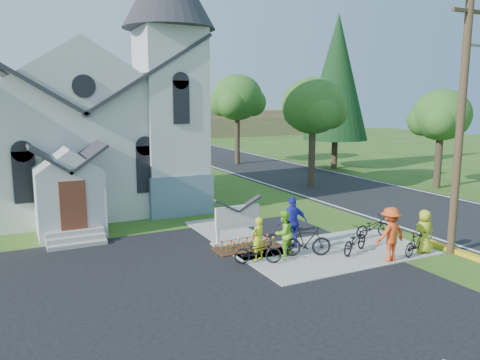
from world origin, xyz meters
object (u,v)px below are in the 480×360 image
cyclist_0 (258,239)px  bike_2 (355,241)px  church_sign (238,217)px  bike_3 (416,243)px  bike_0 (258,251)px  cyclist_1 (283,233)px  cyclist_4 (424,231)px  bike_1 (307,242)px  utility_pole (463,106)px  bike_4 (373,227)px  cyclist_2 (293,223)px  cyclist_3 (390,234)px

cyclist_0 → bike_2: cyclist_0 is taller
church_sign → bike_3: church_sign is taller
bike_0 → cyclist_0: bearing=-6.9°
cyclist_1 → bike_2: (2.54, -0.89, -0.39)m
cyclist_0 → cyclist_4: bearing=142.4°
bike_1 → cyclist_4: cyclist_4 is taller
church_sign → utility_pole: (6.56, -4.70, 4.38)m
cyclist_0 → cyclist_1: size_ratio=0.92×
bike_3 → cyclist_4: (0.49, 0.11, 0.36)m
church_sign → cyclist_1: (0.72, -2.29, -0.14)m
bike_4 → utility_pole: bearing=-152.1°
utility_pole → cyclist_2: (-5.06, 3.04, -4.36)m
cyclist_2 → cyclist_1: bearing=50.6°
bike_0 → bike_4: size_ratio=0.98×
bike_0 → bike_1: bearing=-70.9°
church_sign → bike_1: bearing=-62.2°
cyclist_4 → bike_4: cyclist_4 is taller
utility_pole → bike_2: utility_pole is taller
utility_pole → cyclist_0: size_ratio=6.46×
cyclist_3 → cyclist_4: bearing=-178.4°
bike_3 → bike_4: size_ratio=0.89×
bike_2 → bike_3: (1.79, -1.22, -0.00)m
bike_1 → bike_4: 3.86m
bike_3 → bike_4: bearing=-18.7°
cyclist_1 → bike_3: 4.83m
cyclist_0 → bike_0: bearing=41.8°
cyclist_0 → bike_1: 1.83m
church_sign → bike_0: bearing=-100.9°
cyclist_1 → bike_3: size_ratio=1.12×
utility_pole → bike_3: 5.14m
bike_0 → bike_2: 3.80m
cyclist_4 → cyclist_1: bearing=-8.1°
church_sign → bike_4: size_ratio=1.32×
church_sign → cyclist_4: (5.53, -4.29, -0.17)m
bike_1 → cyclist_4: (4.10, -1.58, 0.27)m
bike_1 → cyclist_0: bearing=98.4°
bike_4 → bike_0: bearing=98.2°
church_sign → bike_0: (-0.50, -2.61, -0.54)m
cyclist_1 → bike_4: (4.50, 0.33, -0.40)m
cyclist_0 → bike_2: bearing=147.5°
church_sign → cyclist_3: bearing=-49.4°
bike_2 → cyclist_4: size_ratio=1.06×
bike_1 → cyclist_2: (0.07, 1.05, 0.45)m
cyclist_1 → bike_2: bearing=143.0°
cyclist_4 → cyclist_0: bearing=-4.2°
cyclist_0 → bike_1: cyclist_0 is taller
utility_pole → bike_1: utility_pole is taller
bike_2 → cyclist_4: cyclist_4 is taller
bike_0 → bike_1: bike_1 is taller
bike_3 → bike_4: 2.45m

